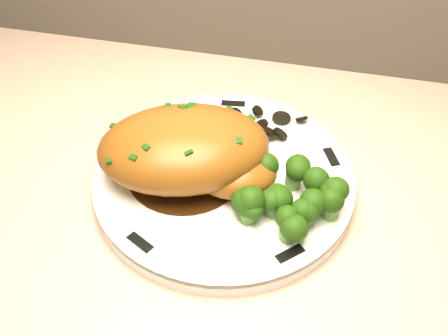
# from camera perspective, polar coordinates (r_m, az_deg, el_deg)

# --- Properties ---
(plate) EXTENTS (0.33, 0.33, 0.02)m
(plate) POSITION_cam_1_polar(r_m,az_deg,el_deg) (0.58, 0.00, -1.33)
(plate) COLOR white
(plate) RESTS_ON counter
(rim_accent_0) EXTENTS (0.03, 0.01, 0.00)m
(rim_accent_0) POSITION_cam_1_polar(r_m,az_deg,el_deg) (0.65, 0.94, 6.54)
(rim_accent_0) COLOR black
(rim_accent_0) RESTS_ON plate
(rim_accent_1) EXTENTS (0.01, 0.03, 0.00)m
(rim_accent_1) POSITION_cam_1_polar(r_m,az_deg,el_deg) (0.61, -9.98, 2.40)
(rim_accent_1) COLOR black
(rim_accent_1) RESTS_ON plate
(rim_accent_2) EXTENTS (0.03, 0.02, 0.00)m
(rim_accent_2) POSITION_cam_1_polar(r_m,az_deg,el_deg) (0.52, -8.52, -7.51)
(rim_accent_2) COLOR black
(rim_accent_2) RESTS_ON plate
(rim_accent_3) EXTENTS (0.03, 0.03, 0.00)m
(rim_accent_3) POSITION_cam_1_polar(r_m,az_deg,el_deg) (0.51, 6.73, -8.66)
(rim_accent_3) COLOR black
(rim_accent_3) RESTS_ON plate
(rim_accent_4) EXTENTS (0.02, 0.03, 0.00)m
(rim_accent_4) POSITION_cam_1_polar(r_m,az_deg,el_deg) (0.60, 10.84, 1.09)
(rim_accent_4) COLOR black
(rim_accent_4) RESTS_ON plate
(gravy_pool) EXTENTS (0.12, 0.12, 0.00)m
(gravy_pool) POSITION_cam_1_polar(r_m,az_deg,el_deg) (0.57, -3.94, -0.37)
(gravy_pool) COLOR black
(gravy_pool) RESTS_ON plate
(chicken_breast) EXTENTS (0.20, 0.16, 0.07)m
(chicken_breast) POSITION_cam_1_polar(r_m,az_deg,el_deg) (0.55, -3.49, 1.73)
(chicken_breast) COLOR #905119
(chicken_breast) RESTS_ON plate
(mushroom_pile) EXTENTS (0.08, 0.06, 0.02)m
(mushroom_pile) POSITION_cam_1_polar(r_m,az_deg,el_deg) (0.61, 4.36, 3.58)
(mushroom_pile) COLOR black
(mushroom_pile) RESTS_ON plate
(broccoli_florets) EXTENTS (0.10, 0.09, 0.04)m
(broccoli_florets) POSITION_cam_1_polar(r_m,az_deg,el_deg) (0.53, 6.87, -2.79)
(broccoli_florets) COLOR #5B943E
(broccoli_florets) RESTS_ON plate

